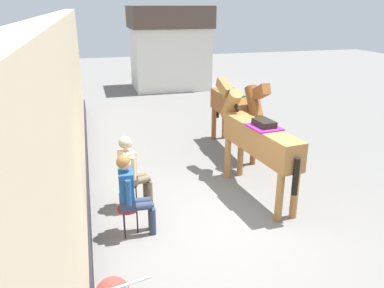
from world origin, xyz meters
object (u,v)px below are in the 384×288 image
seated_visitor_near (131,191)px  saddled_horse_near (256,137)px  saddled_horse_far (235,108)px  seated_visitor_far (131,168)px

seated_visitor_near → saddled_horse_near: (2.50, 0.85, 0.38)m
seated_visitor_near → saddled_horse_far: size_ratio=0.46×
seated_visitor_far → saddled_horse_far: (2.81, 2.14, 0.38)m
seated_visitor_far → saddled_horse_near: (2.39, -0.05, 0.38)m
seated_visitor_near → seated_visitor_far: bearing=83.1°
seated_visitor_far → saddled_horse_near: size_ratio=0.46×
seated_visitor_near → seated_visitor_far: same height
seated_visitor_far → saddled_horse_near: bearing=-1.2°
seated_visitor_near → saddled_horse_near: size_ratio=0.46×
saddled_horse_near → seated_visitor_far: bearing=178.8°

